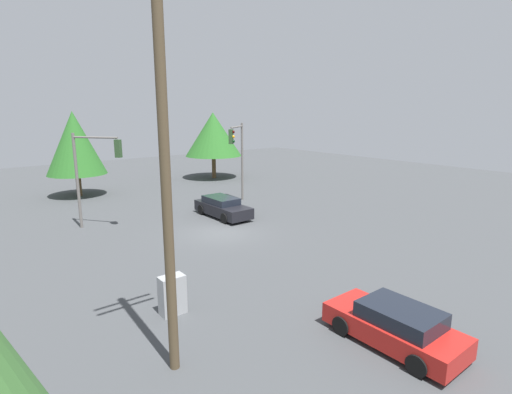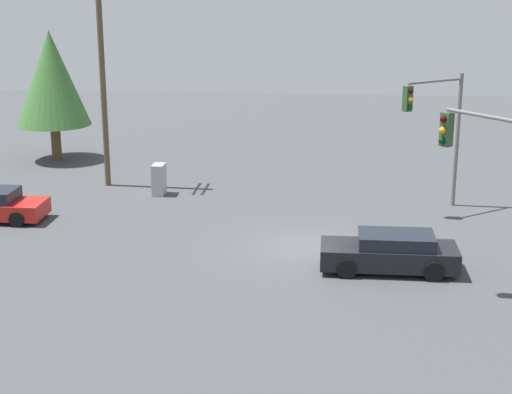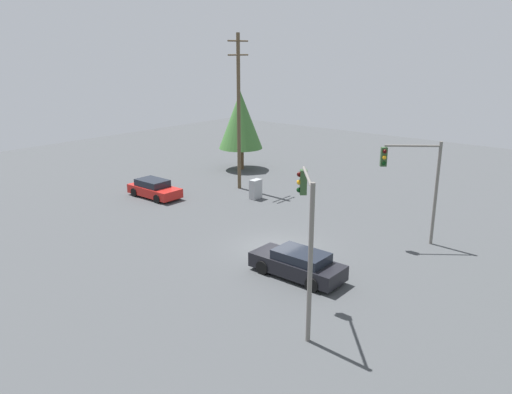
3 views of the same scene
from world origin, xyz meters
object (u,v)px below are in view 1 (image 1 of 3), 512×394
electrical_cabinet (172,295)px  traffic_signal_cross (238,150)px  sedan_dark (223,207)px  sedan_red (395,326)px  traffic_signal_main (94,165)px

electrical_cabinet → traffic_signal_cross: bearing=-133.9°
sedan_dark → traffic_signal_cross: bearing=-141.3°
traffic_signal_cross → electrical_cabinet: 18.11m
sedan_red → electrical_cabinet: size_ratio=2.97×
sedan_red → traffic_signal_main: (3.28, -18.69, 3.40)m
sedan_dark → traffic_signal_cross: 5.56m
sedan_dark → traffic_signal_main: size_ratio=0.80×
sedan_dark → electrical_cabinet: bearing=48.5°
traffic_signal_cross → electrical_cabinet: size_ratio=4.30×
sedan_red → traffic_signal_main: size_ratio=0.73×
sedan_dark → traffic_signal_cross: traffic_signal_cross is taller
sedan_dark → electrical_cabinet: 13.56m
sedan_red → sedan_dark: sedan_dark is taller
sedan_dark → electrical_cabinet: size_ratio=3.25×
traffic_signal_cross → electrical_cabinet: (12.30, 12.80, -3.55)m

